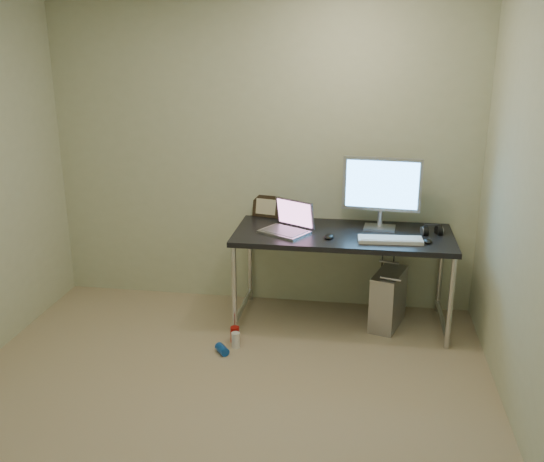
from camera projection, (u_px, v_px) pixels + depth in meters
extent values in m
plane|color=tan|center=(214.00, 414.00, 3.67)|extent=(3.50, 3.50, 0.00)
cube|color=beige|center=(262.00, 157.00, 4.94)|extent=(3.50, 0.02, 2.50)
cube|color=black|center=(343.00, 235.00, 4.65)|extent=(1.67, 0.73, 0.04)
cylinder|color=silver|center=(234.00, 291.00, 4.57)|extent=(0.04, 0.04, 0.71)
cylinder|color=silver|center=(250.00, 261.00, 5.18)|extent=(0.04, 0.04, 0.71)
cylinder|color=silver|center=(450.00, 304.00, 4.34)|extent=(0.04, 0.04, 0.71)
cylinder|color=silver|center=(440.00, 271.00, 4.96)|extent=(0.04, 0.04, 0.71)
cylinder|color=silver|center=(243.00, 306.00, 4.96)|extent=(0.04, 0.65, 0.04)
cylinder|color=silver|center=(442.00, 319.00, 4.73)|extent=(0.04, 0.65, 0.04)
cube|color=#ABABB0|center=(388.00, 299.00, 4.75)|extent=(0.31, 0.46, 0.45)
cylinder|color=silver|center=(391.00, 279.00, 4.51)|extent=(0.16, 0.07, 0.02)
cylinder|color=silver|center=(389.00, 262.00, 4.85)|extent=(0.16, 0.07, 0.02)
cylinder|color=black|center=(382.00, 263.00, 5.00)|extent=(0.01, 0.16, 0.69)
cylinder|color=black|center=(393.00, 267.00, 4.98)|extent=(0.02, 0.11, 0.71)
cylinder|color=#A80E0A|center=(235.00, 334.00, 4.53)|extent=(0.09, 0.09, 0.12)
cylinder|color=white|center=(236.00, 340.00, 4.45)|extent=(0.08, 0.08, 0.11)
cylinder|color=#1045AA|center=(222.00, 349.00, 4.37)|extent=(0.12, 0.13, 0.06)
cube|color=silver|center=(284.00, 232.00, 4.63)|extent=(0.42, 0.38, 0.02)
cube|color=slate|center=(284.00, 231.00, 4.63)|extent=(0.37, 0.33, 0.00)
cube|color=gray|center=(295.00, 213.00, 4.70)|extent=(0.33, 0.21, 0.22)
cube|color=#7C4B6F|center=(295.00, 213.00, 4.69)|extent=(0.29, 0.19, 0.19)
cube|color=silver|center=(380.00, 228.00, 4.74)|extent=(0.25, 0.20, 0.02)
cylinder|color=silver|center=(380.00, 218.00, 4.74)|extent=(0.04, 0.04, 0.13)
cube|color=silver|center=(382.00, 184.00, 4.64)|extent=(0.60, 0.09, 0.42)
cube|color=#4EA7FF|center=(382.00, 185.00, 4.62)|extent=(0.54, 0.05, 0.36)
cube|color=white|center=(390.00, 240.00, 4.44)|extent=(0.48, 0.18, 0.03)
ellipsoid|color=black|center=(428.00, 240.00, 4.42)|extent=(0.07, 0.11, 0.04)
ellipsoid|color=black|center=(329.00, 236.00, 4.52)|extent=(0.09, 0.13, 0.04)
cylinder|color=black|center=(424.00, 231.00, 4.61)|extent=(0.06, 0.10, 0.09)
cylinder|color=black|center=(439.00, 231.00, 4.59)|extent=(0.06, 0.10, 0.09)
cube|color=black|center=(432.00, 225.00, 4.59)|extent=(0.12, 0.04, 0.01)
cube|color=black|center=(266.00, 206.00, 5.03)|extent=(0.24, 0.11, 0.18)
cylinder|color=silver|center=(293.00, 217.00, 4.91)|extent=(0.01, 0.01, 0.09)
cylinder|color=white|center=(294.00, 210.00, 4.89)|extent=(0.05, 0.04, 0.04)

